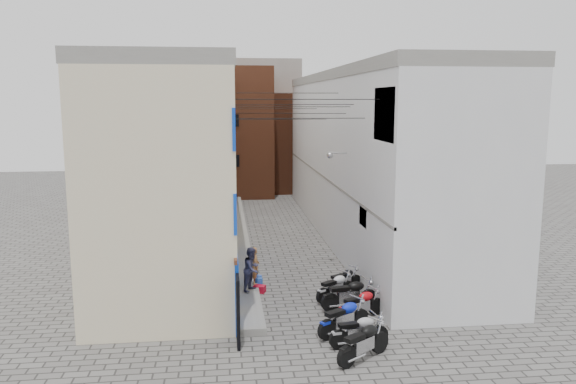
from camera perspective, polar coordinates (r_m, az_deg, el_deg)
name	(u,v)px	position (r m, az deg, el deg)	size (l,w,h in m)	color
ground	(316,334)	(18.75, 2.86, -14.18)	(90.00, 90.00, 0.00)	#595754
plinth	(240,236)	(30.85, -4.93, -4.51)	(0.90, 26.00, 0.25)	gray
building_left	(183,157)	(30.12, -10.64, 3.48)	(5.10, 27.00, 9.00)	beige
building_right	(367,155)	(31.12, 8.06, 3.74)	(5.94, 26.00, 9.00)	silver
building_far_brick_left	(233,132)	(45.03, -5.57, 6.11)	(6.00, 6.00, 10.00)	brown
building_far_brick_right	(293,142)	(47.45, 0.47, 5.10)	(5.00, 6.00, 8.00)	brown
building_far_concrete	(254,122)	(51.07, -3.46, 7.07)	(8.00, 5.00, 11.00)	gray
far_shopfront	(261,184)	(42.72, -2.73, 0.85)	(2.00, 0.30, 2.40)	black
overhead_wires	(288,108)	(24.77, 0.04, 8.50)	(5.80, 13.02, 1.32)	black
motorcycle_a	(364,340)	(16.92, 7.71, -14.70)	(0.67, 2.11, 1.22)	black
motorcycle_b	(359,329)	(17.77, 7.23, -13.66)	(0.61, 1.93, 1.12)	#99989D
motorcycle_c	(344,316)	(18.55, 5.72, -12.41)	(0.68, 2.14, 1.24)	#0C21BA
motorcycle_d	(361,303)	(19.84, 7.44, -11.13)	(0.62, 1.97, 1.14)	red
motorcycle_e	(350,293)	(20.59, 6.31, -10.16)	(0.69, 2.18, 1.26)	black
motorcycle_f	(336,286)	(21.55, 4.85, -9.46)	(0.60, 1.91, 1.10)	silver
motorcycle_g	(344,279)	(22.47, 5.73, -8.76)	(0.57, 1.79, 1.04)	black
person_a	(255,265)	(22.47, -3.37, -7.46)	(0.54, 0.36, 1.49)	#986337
person_b	(252,269)	(21.68, -3.68, -7.81)	(0.82, 0.64, 1.70)	#373651
water_jug_near	(259,284)	(22.70, -2.97, -9.29)	(0.30, 0.30, 0.47)	blue
water_jug_far	(258,281)	(23.04, -3.03, -9.02)	(0.29, 0.29, 0.46)	blue
red_crate	(260,289)	(22.41, -2.91, -9.81)	(0.45, 0.33, 0.28)	red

